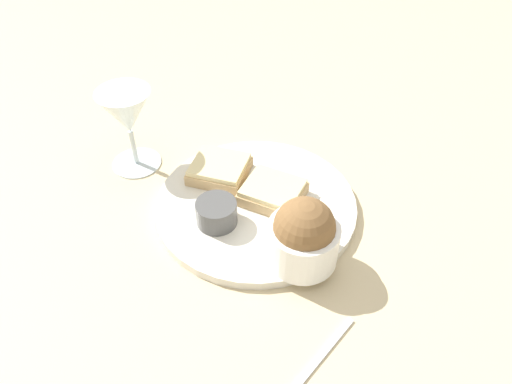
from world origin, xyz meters
TOP-DOWN VIEW (x-y plane):
  - ground_plane at (0.00, 0.00)m, footprint 4.00×4.00m
  - dinner_plate at (0.00, 0.00)m, footprint 0.30×0.30m
  - salad_bowl at (-0.12, 0.01)m, footprint 0.09×0.09m
  - sauce_ramekin at (0.00, 0.07)m, footprint 0.06×0.06m
  - cheese_toast_near at (-0.01, -0.02)m, footprint 0.11×0.11m
  - cheese_toast_far at (0.08, 0.01)m, footprint 0.12×0.11m
  - wine_glass at (0.20, 0.10)m, footprint 0.08×0.08m
  - fork at (-0.25, 0.11)m, footprint 0.05×0.19m

SIDE VIEW (x-z plane):
  - ground_plane at x=0.00m, z-range 0.00..0.00m
  - fork at x=-0.25m, z-range 0.00..0.01m
  - dinner_plate at x=0.00m, z-range 0.00..0.01m
  - cheese_toast_near at x=-0.01m, z-range 0.01..0.04m
  - cheese_toast_far at x=0.08m, z-range 0.01..0.04m
  - sauce_ramekin at x=0.00m, z-range 0.02..0.05m
  - salad_bowl at x=-0.12m, z-range 0.01..0.11m
  - wine_glass at x=0.20m, z-range 0.03..0.16m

